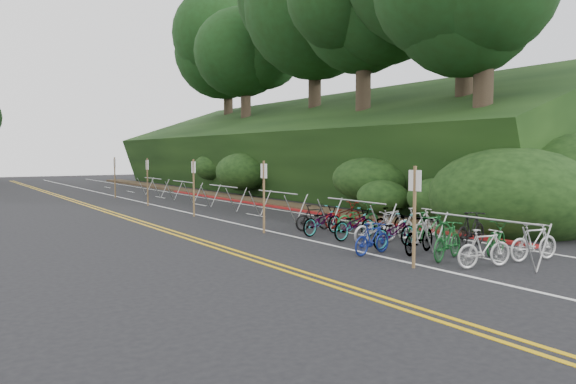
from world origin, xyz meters
name	(u,v)px	position (x,y,z in m)	size (l,w,h in m)	color
ground	(340,257)	(0.00, 0.00, 0.00)	(120.00, 120.00, 0.00)	black
road_markings	(203,218)	(0.63, 10.10, 0.00)	(7.47, 80.00, 0.01)	gold
red_curb	(281,207)	(5.70, 12.00, 0.05)	(0.25, 28.00, 0.10)	maroon
embankment	(316,156)	(12.96, 19.04, 2.57)	(14.30, 48.14, 9.11)	black
tree_cluster	(252,30)	(9.76, 22.04, 11.05)	(32.06, 53.71, 17.68)	#2D2319
bike_rack_front	(481,229)	(2.59, -2.43, 0.85)	(1.13, 3.32, 1.14)	#9D9D9E
bike_racks_rest	(223,192)	(3.00, 13.00, 0.85)	(1.14, 23.00, 1.17)	#9D9D9E
signpost_near	(414,210)	(0.63, -2.05, 1.41)	(0.08, 0.40, 2.46)	brown
signposts_rest	(168,181)	(0.60, 14.00, 1.43)	(0.08, 18.40, 2.50)	brown
bike_front	(372,239)	(1.00, -0.14, 0.44)	(1.46, 0.41, 0.88)	navy
bike_valet	(397,227)	(3.03, 1.01, 0.49)	(3.10, 9.46, 1.06)	beige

